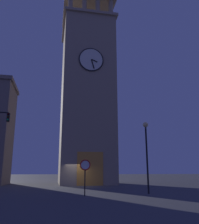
{
  "coord_description": "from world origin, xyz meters",
  "views": [
    {
      "loc": [
        2.81,
        28.6,
        1.73
      ],
      "look_at": [
        -3.75,
        -5.22,
        10.2
      ],
      "focal_mm": 38.45,
      "sensor_mm": 36.0,
      "label": 1
    }
  ],
  "objects": [
    {
      "name": "ground_plane",
      "position": [
        0.0,
        0.0,
        0.0
      ],
      "size": [
        200.0,
        200.0,
        0.0
      ],
      "primitive_type": "plane",
      "color": "#424247"
    },
    {
      "name": "no_horn_sign",
      "position": [
        0.44,
        10.92,
        1.97
      ],
      "size": [
        0.78,
        0.14,
        2.54
      ],
      "color": "black",
      "rests_on": "ground_plane"
    },
    {
      "name": "clocktower",
      "position": [
        -1.75,
        -5.2,
        12.38
      ],
      "size": [
        7.77,
        9.27,
        30.45
      ],
      "color": "gray",
      "rests_on": "ground_plane"
    },
    {
      "name": "street_lamp",
      "position": [
        -4.69,
        10.08,
        3.91
      ],
      "size": [
        0.44,
        0.44,
        5.69
      ],
      "color": "black",
      "rests_on": "ground_plane"
    }
  ]
}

